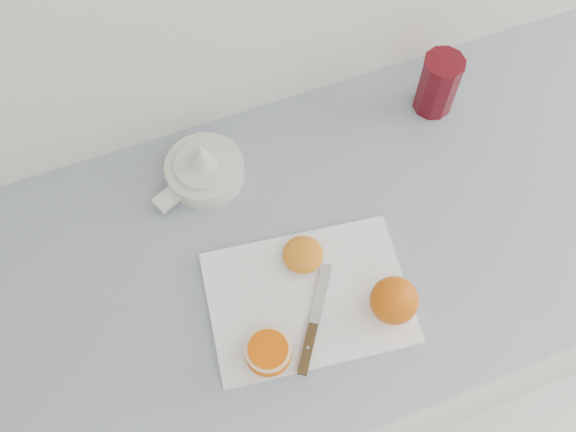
{
  "coord_description": "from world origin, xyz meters",
  "views": [
    {
      "loc": [
        -0.27,
        1.28,
        1.88
      ],
      "look_at": [
        -0.1,
        1.72,
        0.96
      ],
      "focal_mm": 40.0,
      "sensor_mm": 36.0,
      "label": 1
    }
  ],
  "objects": [
    {
      "name": "citrus_juicer",
      "position": [
        -0.19,
        1.89,
        0.92
      ],
      "size": [
        0.18,
        0.14,
        0.09
      ],
      "color": "white",
      "rests_on": "counter"
    },
    {
      "name": "counter",
      "position": [
        0.05,
        1.7,
        0.45
      ],
      "size": [
        2.64,
        0.64,
        0.89
      ],
      "color": "silver",
      "rests_on": "ground"
    },
    {
      "name": "squeezed_shell",
      "position": [
        -0.09,
        1.67,
        0.92
      ],
      "size": [
        0.07,
        0.07,
        0.03
      ],
      "color": "orange",
      "rests_on": "cutting_board"
    },
    {
      "name": "cutting_board",
      "position": [
        -0.11,
        1.6,
        0.9
      ],
      "size": [
        0.35,
        0.27,
        0.01
      ],
      "primitive_type": "cube",
      "rotation": [
        0.0,
        0.0,
        -0.14
      ],
      "color": "white",
      "rests_on": "counter"
    },
    {
      "name": "paring_knife",
      "position": [
        -0.13,
        1.54,
        0.91
      ],
      "size": [
        0.12,
        0.16,
        0.01
      ],
      "color": "#422F19",
      "rests_on": "cutting_board"
    },
    {
      "name": "red_tumbler",
      "position": [
        0.26,
        1.88,
        0.95
      ],
      "size": [
        0.08,
        0.08,
        0.12
      ],
      "color": "#5A0912",
      "rests_on": "counter"
    },
    {
      "name": "half_orange",
      "position": [
        -0.2,
        1.53,
        0.92
      ],
      "size": [
        0.07,
        0.07,
        0.05
      ],
      "color": "orange",
      "rests_on": "cutting_board"
    },
    {
      "name": "whole_orange",
      "position": [
        0.01,
        1.54,
        0.94
      ],
      "size": [
        0.08,
        0.08,
        0.08
      ],
      "color": "orange",
      "rests_on": "cutting_board"
    }
  ]
}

